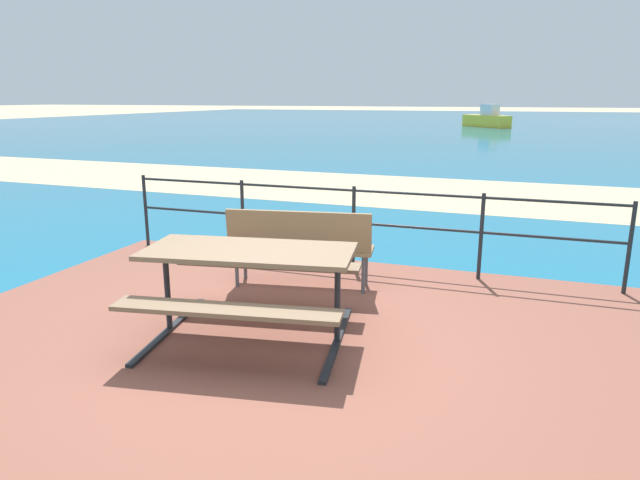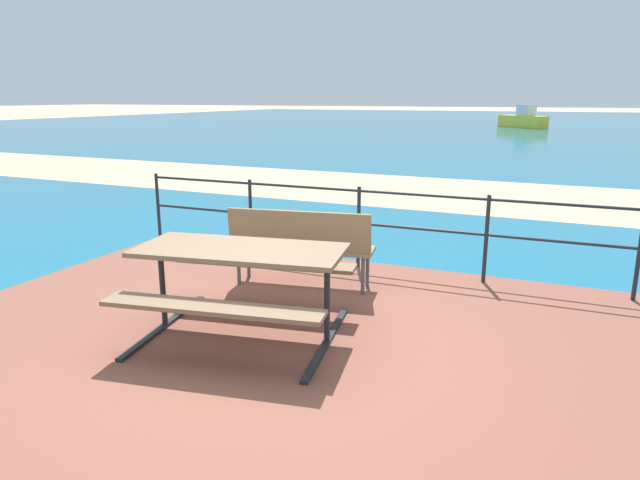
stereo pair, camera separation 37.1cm
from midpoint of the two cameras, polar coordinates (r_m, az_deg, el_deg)
The scene contains 8 objects.
ground_plane at distance 4.89m, azimuth -3.43°, elevation -10.76°, with size 240.00×240.00×0.00m, color tan.
patio_paving at distance 4.87m, azimuth -3.43°, elevation -10.44°, with size 6.40×5.20×0.06m, color brown.
sea_water at distance 44.04m, azimuth 21.03°, elevation 10.57°, with size 90.00×90.00×0.01m, color #196B8E.
beach_strip at distance 12.85m, azimuth 14.03°, elevation 4.55°, with size 54.00×4.47×0.01m, color tan.
picnic_table at distance 4.80m, azimuth -5.74°, elevation -2.81°, with size 1.95×1.74×0.78m.
park_bench at distance 6.00m, azimuth -0.19°, elevation -0.13°, with size 1.58×0.67×0.86m.
railing_fence at distance 6.76m, azimuth 5.48°, elevation 2.39°, with size 5.94×0.04×0.98m.
boat_mid at distance 41.98m, azimuth 19.79°, elevation 11.28°, with size 3.72×3.81×1.56m.
Camera 2 is at (2.19, -3.88, 2.06)m, focal length 31.92 mm.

